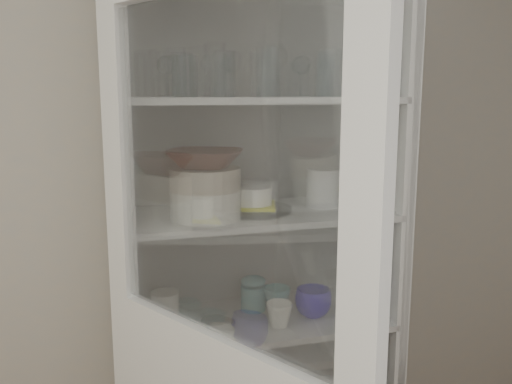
{
  "coord_description": "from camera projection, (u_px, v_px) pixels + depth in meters",
  "views": [
    {
      "loc": [
        -0.33,
        -0.54,
        1.67
      ],
      "look_at": [
        0.2,
        1.27,
        1.33
      ],
      "focal_mm": 38.0,
      "sensor_mm": 36.0,
      "label": 1
    }
  ],
  "objects": [
    {
      "name": "wall_back",
      "position": [
        190.0,
        192.0,
        2.08
      ],
      "size": [
        3.6,
        0.02,
        2.6
      ],
      "primitive_type": "cube",
      "color": "#B7AB99",
      "rests_on": "ground"
    },
    {
      "name": "pantry_cabinet",
      "position": [
        251.0,
        290.0,
        2.05
      ],
      "size": [
        1.0,
        0.45,
        2.1
      ],
      "color": "silver",
      "rests_on": "floor"
    },
    {
      "name": "tumbler_0",
      "position": [
        186.0,
        76.0,
        1.62
      ],
      "size": [
        0.07,
        0.07,
        0.12
      ],
      "primitive_type": "cylinder",
      "rotation": [
        0.0,
        0.0,
        0.21
      ],
      "color": "silver",
      "rests_on": "shelf_glass"
    },
    {
      "name": "tumbler_1",
      "position": [
        225.0,
        74.0,
        1.71
      ],
      "size": [
        0.08,
        0.08,
        0.14
      ],
      "primitive_type": "cylinder",
      "rotation": [
        0.0,
        0.0,
        -0.16
      ],
      "color": "silver",
      "rests_on": "shelf_glass"
    },
    {
      "name": "tumbler_2",
      "position": [
        183.0,
        75.0,
        1.67
      ],
      "size": [
        0.09,
        0.09,
        0.13
      ],
      "primitive_type": "cylinder",
      "rotation": [
        0.0,
        0.0,
        -0.35
      ],
      "color": "silver",
      "rests_on": "shelf_glass"
    },
    {
      "name": "tumbler_3",
      "position": [
        268.0,
        73.0,
        1.71
      ],
      "size": [
        0.09,
        0.09,
        0.15
      ],
      "primitive_type": "cylinder",
      "rotation": [
        0.0,
        0.0,
        -0.22
      ],
      "color": "silver",
      "rests_on": "shelf_glass"
    },
    {
      "name": "tumbler_4",
      "position": [
        331.0,
        73.0,
        1.81
      ],
      "size": [
        0.09,
        0.09,
        0.16
      ],
      "primitive_type": "cylinder",
      "rotation": [
        0.0,
        0.0,
        0.23
      ],
      "color": "silver",
      "rests_on": "shelf_glass"
    },
    {
      "name": "tumbler_5",
      "position": [
        328.0,
        74.0,
        1.8
      ],
      "size": [
        0.1,
        0.1,
        0.15
      ],
      "primitive_type": "cylinder",
      "rotation": [
        0.0,
        0.0,
        -0.32
      ],
      "color": "silver",
      "rests_on": "shelf_glass"
    },
    {
      "name": "tumbler_6",
      "position": [
        384.0,
        78.0,
        1.83
      ],
      "size": [
        0.08,
        0.08,
        0.13
      ],
      "primitive_type": "cylinder",
      "rotation": [
        0.0,
        0.0,
        -0.3
      ],
      "color": "silver",
      "rests_on": "shelf_glass"
    },
    {
      "name": "tumbler_7",
      "position": [
        188.0,
        77.0,
        1.76
      ],
      "size": [
        0.08,
        0.08,
        0.13
      ],
      "primitive_type": "cylinder",
      "rotation": [
        0.0,
        0.0,
        -0.26
      ],
      "color": "silver",
      "rests_on": "shelf_glass"
    },
    {
      "name": "tumbler_8",
      "position": [
        221.0,
        76.0,
        1.8
      ],
      "size": [
        0.09,
        0.09,
        0.14
      ],
      "primitive_type": "cylinder",
      "rotation": [
        0.0,
        0.0,
        0.4
      ],
      "color": "silver",
      "rests_on": "shelf_glass"
    },
    {
      "name": "tumbler_9",
      "position": [
        261.0,
        74.0,
        1.87
      ],
      "size": [
        0.09,
        0.09,
        0.15
      ],
      "primitive_type": "cylinder",
      "rotation": [
        0.0,
        0.0,
        0.13
      ],
      "color": "silver",
      "rests_on": "shelf_glass"
    },
    {
      "name": "goblet_0",
      "position": [
        167.0,
        74.0,
        1.86
      ],
      "size": [
        0.07,
        0.07,
        0.15
      ],
      "primitive_type": null,
      "color": "silver",
      "rests_on": "shelf_glass"
    },
    {
      "name": "goblet_1",
      "position": [
        211.0,
        73.0,
        1.88
      ],
      "size": [
        0.07,
        0.07,
        0.16
      ],
      "primitive_type": null,
      "color": "silver",
      "rests_on": "shelf_glass"
    },
    {
      "name": "goblet_2",
      "position": [
        301.0,
        74.0,
        1.98
      ],
      "size": [
        0.07,
        0.07,
        0.16
      ],
      "primitive_type": null,
      "color": "silver",
      "rests_on": "shelf_glass"
    },
    {
      "name": "goblet_3",
      "position": [
        347.0,
        72.0,
        2.07
      ],
      "size": [
        0.08,
        0.08,
        0.19
      ],
      "primitive_type": null,
      "color": "silver",
      "rests_on": "shelf_glass"
    },
    {
      "name": "plate_stack_front",
      "position": [
        206.0,
        204.0,
        1.8
      ],
      "size": [
        0.24,
        0.24,
        0.1
      ],
      "primitive_type": "cylinder",
      "color": "white",
      "rests_on": "shelf_plates"
    },
    {
      "name": "plate_stack_back",
      "position": [
        199.0,
        196.0,
        2.01
      ],
      "size": [
        0.19,
        0.19,
        0.07
      ],
      "primitive_type": "cylinder",
      "color": "white",
      "rests_on": "shelf_plates"
    },
    {
      "name": "cream_bowl",
      "position": [
        205.0,
        179.0,
        1.78
      ],
      "size": [
        0.28,
        0.28,
        0.07
      ],
      "primitive_type": "cylinder",
      "rotation": [
        0.0,
        0.0,
        -0.23
      ],
      "color": "beige",
      "rests_on": "plate_stack_front"
    },
    {
      "name": "terracotta_bowl",
      "position": [
        205.0,
        159.0,
        1.77
      ],
      "size": [
        0.32,
        0.32,
        0.06
      ],
      "primitive_type": "imported",
      "rotation": [
        0.0,
        0.0,
        -0.4
      ],
      "color": "#48221B",
      "rests_on": "cream_bowl"
    },
    {
      "name": "glass_platter",
      "position": [
        252.0,
        209.0,
        1.91
      ],
      "size": [
        0.32,
        0.32,
        0.02
      ],
      "primitive_type": "cylinder",
      "rotation": [
        0.0,
        0.0,
        -0.13
      ],
      "color": "silver",
      "rests_on": "shelf_plates"
    },
    {
      "name": "yellow_trivet",
      "position": [
        252.0,
        206.0,
        1.91
      ],
      "size": [
        0.2,
        0.2,
        0.01
      ],
      "primitive_type": "cube",
      "rotation": [
        0.0,
        0.0,
        -0.3
      ],
      "color": "yellow",
      "rests_on": "glass_platter"
    },
    {
      "name": "white_ramekin",
      "position": [
        252.0,
        195.0,
        1.91
      ],
      "size": [
        0.18,
        0.18,
        0.06
      ],
      "primitive_type": "cylinder",
      "rotation": [
        0.0,
        0.0,
        0.28
      ],
      "color": "white",
      "rests_on": "yellow_trivet"
    },
    {
      "name": "grey_bowl_stack",
      "position": [
        323.0,
        188.0,
        1.99
      ],
      "size": [
        0.13,
        0.13,
        0.14
      ],
      "primitive_type": "cylinder",
      "color": "#B4B4B4",
      "rests_on": "shelf_plates"
    },
    {
      "name": "mug_blue",
      "position": [
        313.0,
        302.0,
        2.0
      ],
      "size": [
        0.15,
        0.15,
        0.11
      ],
      "primitive_type": "imported",
      "rotation": [
        0.0,
        0.0,
        0.15
      ],
      "color": "#15119A",
      "rests_on": "shelf_mugs"
    },
    {
      "name": "mug_teal",
      "position": [
        277.0,
        299.0,
        2.04
      ],
      "size": [
        0.14,
        0.14,
        0.1
      ],
      "primitive_type": "imported",
      "rotation": [
        0.0,
        0.0,
        0.43
      ],
      "color": "#196472",
      "rests_on": "shelf_mugs"
    },
    {
      "name": "mug_white",
      "position": [
        279.0,
        314.0,
        1.91
      ],
      "size": [
        0.12,
        0.12,
        0.09
      ],
      "primitive_type": "imported",
      "rotation": [
        0.0,
        0.0,
        -0.27
      ],
      "color": "white",
      "rests_on": "shelf_mugs"
    },
    {
      "name": "teal_jar",
      "position": [
        253.0,
        295.0,
        2.06
      ],
      "size": [
        0.1,
        0.1,
        0.11
      ],
      "color": "#196472",
      "rests_on": "shelf_mugs"
    },
    {
      "name": "measuring_cups",
      "position": [
        215.0,
        325.0,
        1.88
      ],
      "size": [
        0.1,
        0.1,
        0.04
      ],
      "primitive_type": "cylinder",
      "color": "silver",
      "rests_on": "shelf_mugs"
    },
    {
      "name": "white_canister",
      "position": [
        165.0,
        308.0,
        1.93
      ],
      "size": [
        0.13,
        0.13,
        0.12
      ],
      "primitive_type": "cylinder",
      "rotation": [
        0.0,
        0.0,
        0.36
      ],
      "color": "white",
      "rests_on": "shelf_mugs"
    }
  ]
}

